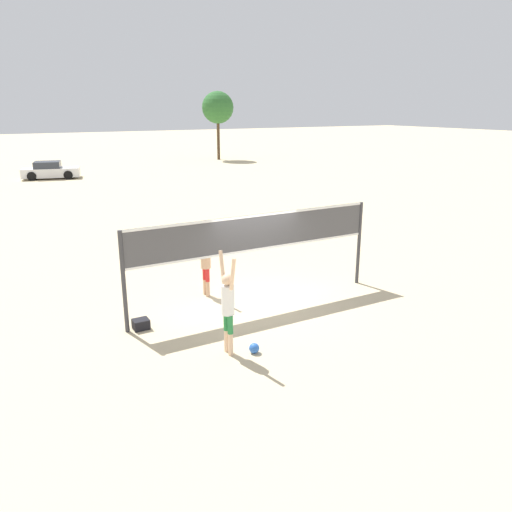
{
  "coord_description": "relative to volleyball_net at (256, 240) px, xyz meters",
  "views": [
    {
      "loc": [
        -6.22,
        -11.07,
        5.19
      ],
      "look_at": [
        0.0,
        0.0,
        1.38
      ],
      "focal_mm": 35.0,
      "sensor_mm": 36.0,
      "label": 1
    }
  ],
  "objects": [
    {
      "name": "ground_plane",
      "position": [
        0.0,
        0.0,
        -1.83
      ],
      "size": [
        200.0,
        200.0,
        0.0
      ],
      "primitive_type": "plane",
      "color": "beige"
    },
    {
      "name": "volleyball_net",
      "position": [
        0.0,
        0.0,
        0.0
      ],
      "size": [
        7.2,
        0.1,
        2.5
      ],
      "color": "#38383D",
      "rests_on": "ground_plane"
    },
    {
      "name": "player_spiker",
      "position": [
        -1.91,
        -2.17,
        -0.62
      ],
      "size": [
        0.28,
        0.72,
        2.27
      ],
      "rotation": [
        0.0,
        0.0,
        1.57
      ],
      "color": "beige",
      "rests_on": "ground_plane"
    },
    {
      "name": "player_blocker",
      "position": [
        -0.91,
        1.27,
        -0.77
      ],
      "size": [
        0.28,
        0.69,
        2.02
      ],
      "rotation": [
        0.0,
        0.0,
        -1.57
      ],
      "color": "tan",
      "rests_on": "ground_plane"
    },
    {
      "name": "volleyball",
      "position": [
        -1.42,
        -2.44,
        -1.71
      ],
      "size": [
        0.23,
        0.23,
        0.23
      ],
      "color": "blue",
      "rests_on": "ground_plane"
    },
    {
      "name": "gear_bag",
      "position": [
        -3.22,
        -0.01,
        -1.7
      ],
      "size": [
        0.38,
        0.32,
        0.25
      ],
      "color": "black",
      "rests_on": "ground_plane"
    },
    {
      "name": "parked_car_mid",
      "position": [
        -1.26,
        29.24,
        -1.25
      ],
      "size": [
        4.34,
        2.65,
        1.28
      ],
      "rotation": [
        0.0,
        0.0,
        -0.24
      ],
      "color": "silver",
      "rests_on": "ground_plane"
    },
    {
      "name": "tree_right_cluster",
      "position": [
        15.71,
        35.73,
        3.25
      ],
      "size": [
        3.13,
        3.13,
        6.67
      ],
      "color": "#4C3823",
      "rests_on": "ground_plane"
    }
  ]
}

